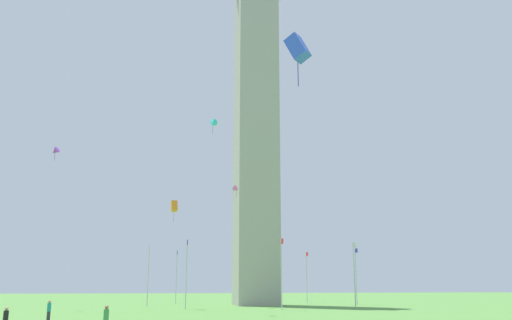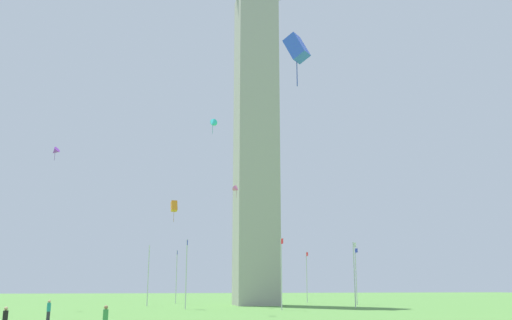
% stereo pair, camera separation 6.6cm
% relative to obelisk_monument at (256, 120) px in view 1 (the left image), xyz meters
% --- Properties ---
extents(ground_plane, '(260.00, 260.00, 0.00)m').
position_rel_obelisk_monument_xyz_m(ground_plane, '(0.00, 0.00, -28.93)').
color(ground_plane, '#548C3D').
extents(obelisk_monument, '(6.37, 6.37, 57.87)m').
position_rel_obelisk_monument_xyz_m(obelisk_monument, '(0.00, 0.00, 0.00)').
color(obelisk_monument, '#A8A399').
rests_on(obelisk_monument, ground).
extents(flagpole_n, '(1.12, 0.14, 8.73)m').
position_rel_obelisk_monument_xyz_m(flagpole_n, '(16.10, 0.00, -24.18)').
color(flagpole_n, silver).
rests_on(flagpole_n, ground).
extents(flagpole_ne, '(1.12, 0.14, 8.73)m').
position_rel_obelisk_monument_xyz_m(flagpole_ne, '(11.40, 11.34, -24.18)').
color(flagpole_ne, silver).
rests_on(flagpole_ne, ground).
extents(flagpole_e, '(1.12, 0.14, 8.73)m').
position_rel_obelisk_monument_xyz_m(flagpole_e, '(0.06, 16.04, -24.18)').
color(flagpole_e, silver).
rests_on(flagpole_e, ground).
extents(flagpole_se, '(1.12, 0.14, 8.73)m').
position_rel_obelisk_monument_xyz_m(flagpole_se, '(-11.29, 11.34, -24.18)').
color(flagpole_se, silver).
rests_on(flagpole_se, ground).
extents(flagpole_s, '(1.12, 0.14, 8.73)m').
position_rel_obelisk_monument_xyz_m(flagpole_s, '(-15.99, 0.00, -24.18)').
color(flagpole_s, silver).
rests_on(flagpole_s, ground).
extents(flagpole_sw, '(1.12, 0.14, 8.73)m').
position_rel_obelisk_monument_xyz_m(flagpole_sw, '(-11.29, -11.34, -24.18)').
color(flagpole_sw, silver).
rests_on(flagpole_sw, ground).
extents(flagpole_w, '(1.12, 0.14, 8.73)m').
position_rel_obelisk_monument_xyz_m(flagpole_w, '(0.06, -16.04, -24.18)').
color(flagpole_w, silver).
rests_on(flagpole_w, ground).
extents(flagpole_nw, '(1.12, 0.14, 8.73)m').
position_rel_obelisk_monument_xyz_m(flagpole_nw, '(11.40, -11.34, -24.18)').
color(flagpole_nw, silver).
rests_on(flagpole_nw, ground).
extents(person_green_shirt, '(0.32, 0.32, 1.76)m').
position_rel_obelisk_monument_xyz_m(person_green_shirt, '(46.95, -18.72, -28.06)').
color(person_green_shirt, '#2D2D38').
rests_on(person_green_shirt, ground).
extents(person_teal_shirt, '(0.32, 0.32, 1.74)m').
position_rel_obelisk_monument_xyz_m(person_teal_shirt, '(32.67, -24.30, -28.07)').
color(person_teal_shirt, '#2D2D38').
rests_on(person_teal_shirt, ground).
extents(person_black_shirt, '(0.32, 0.32, 1.62)m').
position_rel_obelisk_monument_xyz_m(person_black_shirt, '(44.10, -25.09, -28.13)').
color(person_black_shirt, '#2D2D38').
rests_on(person_black_shirt, ground).
extents(kite_orange_box, '(1.23, 0.93, 2.90)m').
position_rel_obelisk_monument_xyz_m(kite_orange_box, '(9.00, -13.06, -15.59)').
color(kite_orange_box, orange).
extents(kite_cyan_delta, '(1.43, 1.31, 1.81)m').
position_rel_obelisk_monument_xyz_m(kite_cyan_delta, '(22.45, -9.58, -7.76)').
color(kite_cyan_delta, '#33C6D1').
extents(kite_purple_delta, '(1.34, 1.46, 1.84)m').
position_rel_obelisk_monument_xyz_m(kite_purple_delta, '(9.46, -28.80, -8.84)').
color(kite_purple_delta, purple).
extents(kite_pink_delta, '(1.40, 1.39, 1.78)m').
position_rel_obelisk_monument_xyz_m(kite_pink_delta, '(7.30, -4.29, -12.67)').
color(kite_pink_delta, pink).
extents(kite_blue_box, '(1.26, 1.28, 2.54)m').
position_rel_obelisk_monument_xyz_m(kite_blue_box, '(60.18, -10.09, -15.37)').
color(kite_blue_box, blue).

